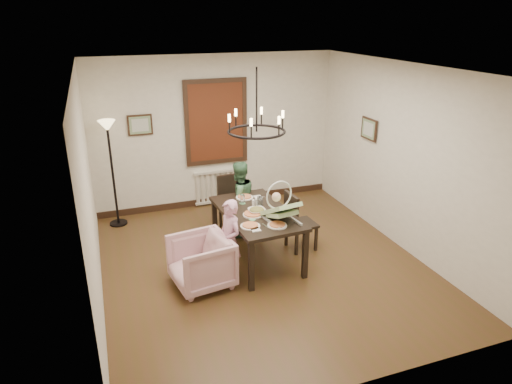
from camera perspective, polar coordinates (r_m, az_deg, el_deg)
room_shell at (r=6.52m, az=-0.20°, el=3.21°), size 4.51×5.00×2.81m
dining_table at (r=6.64m, az=0.07°, el=-3.12°), size 1.02×1.69×0.77m
chair_far at (r=7.64m, az=-2.94°, el=-1.50°), size 0.43×0.43×0.94m
chair_right at (r=7.06m, az=5.72°, el=-3.56°), size 0.44×0.44×0.94m
armchair at (r=6.19m, az=-6.87°, el=-8.69°), size 0.87×0.86×0.70m
elderly_woman at (r=6.26m, az=-3.26°, el=-6.83°), size 0.32×0.40×0.95m
seated_man at (r=7.43m, az=-2.15°, el=-1.69°), size 0.60×0.52×1.05m
baby_bouncer at (r=6.25m, az=3.06°, el=-1.94°), size 0.52×0.66×0.39m
salad_bowl at (r=6.54m, az=0.10°, el=-2.35°), size 0.30×0.30×0.07m
pizza_platter at (r=6.47m, az=-0.41°, el=-2.79°), size 0.28×0.28×0.04m
drinking_glass at (r=6.74m, az=0.55°, el=-1.29°), size 0.07×0.07×0.14m
window_blinds at (r=8.40m, az=-5.00°, el=8.69°), size 1.00×0.03×1.40m
radiator at (r=8.78m, az=-4.77°, el=0.73°), size 0.92×0.12×0.62m
picture_back at (r=8.18m, az=-14.29°, el=8.12°), size 0.42×0.03×0.36m
picture_right at (r=7.88m, az=13.94°, el=7.66°), size 0.03×0.42×0.36m
floor_lamp at (r=8.04m, az=-17.45°, el=1.99°), size 0.30×0.30×1.80m
chandelier at (r=6.22m, az=0.07°, el=7.57°), size 0.80×0.80×0.04m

